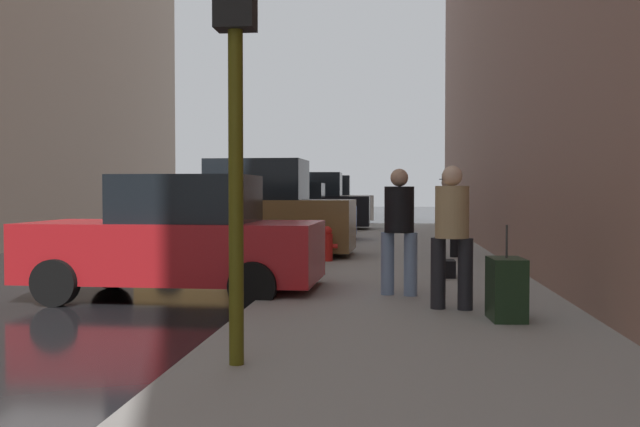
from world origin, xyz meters
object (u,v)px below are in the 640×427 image
Objects in this scene: parked_red_hatchback at (178,240)px; parked_white_van at (323,203)px; pedestrian_in_tan_coat at (452,229)px; pedestrian_in_jeans at (399,225)px; fire_hydrant at (327,244)px; traffic_light at (236,42)px; rolling_suitcase at (506,289)px; parked_bronze_suv at (251,215)px; parked_blue_sedan at (286,215)px; pedestrian_with_fedora at (447,211)px; parked_black_suv at (309,205)px; duffel_bag at (445,269)px.

parked_red_hatchback is 21.86m from parked_white_van.
pedestrian_in_tan_coat is 1.00× the size of pedestrian_in_jeans.
traffic_light reaches higher than fire_hydrant.
fire_hydrant is 8.87m from traffic_light.
traffic_light is at bearing -137.94° from rolling_suitcase.
pedestrian_in_tan_coat is at bearing -70.48° from fire_hydrant.
pedestrian_in_tan_coat is 1.64× the size of rolling_suitcase.
parked_bronze_suv reaches higher than parked_red_hatchback.
parked_blue_sedan is 12.63m from pedestrian_in_tan_coat.
parked_white_van is (-0.00, 21.86, 0.18)m from parked_red_hatchback.
pedestrian_in_jeans is at bearing -73.04° from fire_hydrant.
parked_bronze_suv is 4.27m from pedestrian_with_fedora.
pedestrian_in_jeans is (3.20, -10.95, 0.26)m from parked_blue_sedan.
fire_hydrant is (1.80, -1.23, -0.54)m from parked_bronze_suv.
parked_black_suv is 21.02m from traffic_light.
rolling_suitcase is at bearing -89.37° from pedestrian_with_fedora.
parked_black_suv reaches higher than pedestrian_with_fedora.
parked_red_hatchback is 2.48× the size of pedestrian_in_jeans.
traffic_light is at bearing -124.01° from pedestrian_in_tan_coat.
parked_red_hatchback is 4.35m from duffel_bag.
fire_hydrant is at bearing 90.33° from traffic_light.
duffel_bag is (3.97, -20.17, -0.74)m from parked_white_van.
pedestrian_in_jeans is at bearing -7.45° from parked_red_hatchback.
parked_bronze_suv and parked_black_suv have the same top height.
pedestrian_with_fedora reaches higher than duffel_bag.
duffel_bag is at bearing -78.88° from parked_white_van.
parked_black_suv is at bearing 90.00° from parked_red_hatchback.
parked_bronze_suv is 4.47× the size of rolling_suitcase.
traffic_light is (1.85, -20.87, 1.73)m from parked_black_suv.
parked_blue_sedan is 6.72m from pedestrian_with_fedora.
fire_hydrant is at bearing 131.20° from duffel_bag.
parked_blue_sedan is at bearing 105.81° from fire_hydrant.
pedestrian_with_fedora is at bearing -75.51° from parked_white_van.
parked_red_hatchback is at bearing 172.55° from pedestrian_in_jeans.
parked_blue_sedan is at bearing 90.00° from parked_red_hatchback.
pedestrian_in_jeans is at bearing -109.96° from duffel_bag.
traffic_light reaches higher than pedestrian_with_fedora.
parked_black_suv is at bearing 103.15° from rolling_suitcase.
pedestrian_in_tan_coat reaches higher than parked_blue_sedan.
parked_red_hatchback reaches higher than rolling_suitcase.
parked_red_hatchback is 4.55m from fire_hydrant.
parked_black_suv is 2.70× the size of pedestrian_in_jeans.
parked_white_van reaches higher than rolling_suitcase.
pedestrian_with_fedora is (0.45, 6.85, 0.03)m from pedestrian_in_tan_coat.
pedestrian_with_fedora is at bearing -0.58° from parked_bronze_suv.
traffic_light reaches higher than parked_blue_sedan.
parked_white_van is 2.73× the size of pedestrian_in_tan_coat.
pedestrian_with_fedora is at bearing 51.38° from parked_red_hatchback.
parked_blue_sedan is at bearing 114.17° from duffel_bag.
parked_blue_sedan is at bearing -90.00° from parked_black_suv.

